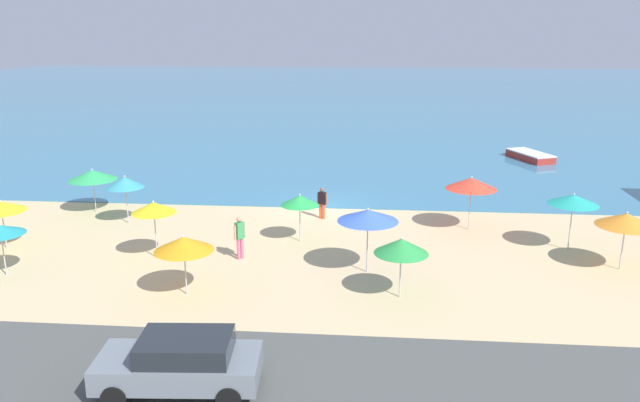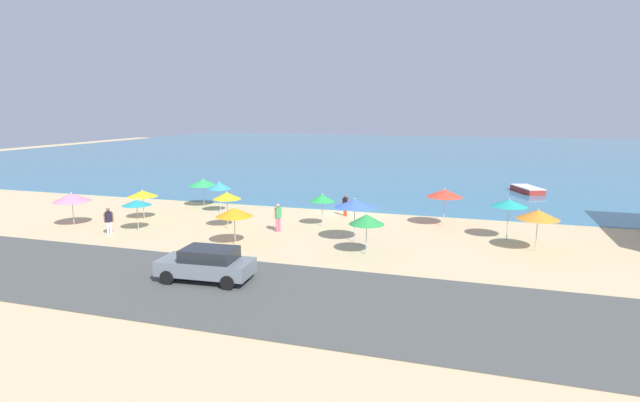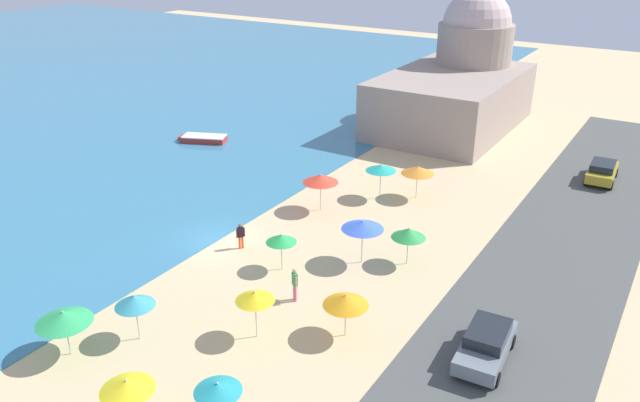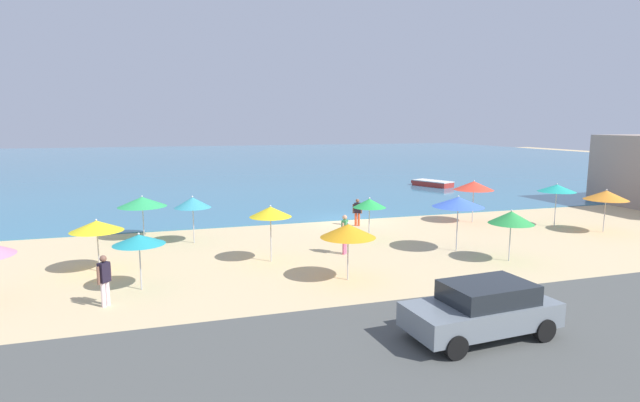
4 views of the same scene
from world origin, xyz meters
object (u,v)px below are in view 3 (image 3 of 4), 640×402
at_px(beach_umbrella_8, 409,233).
at_px(parked_car_0, 602,171).
at_px(beach_umbrella_11, 135,301).
at_px(beach_umbrella_12, 363,225).
at_px(beach_umbrella_10, 281,238).
at_px(bather_0, 295,283).
at_px(beach_umbrella_6, 321,179).
at_px(beach_umbrella_9, 381,168).
at_px(beach_umbrella_7, 346,300).
at_px(harbor_fortress, 461,80).
at_px(beach_umbrella_2, 64,317).
at_px(parked_car_1, 486,344).
at_px(skiff_nearshore, 204,139).
at_px(beach_umbrella_1, 418,170).
at_px(beach_umbrella_4, 255,296).
at_px(beach_umbrella_5, 218,388).
at_px(bather_2, 241,235).
at_px(beach_umbrella_3, 127,385).

height_order(beach_umbrella_8, parked_car_0, beach_umbrella_8).
relative_size(beach_umbrella_11, beach_umbrella_12, 0.91).
relative_size(beach_umbrella_10, bather_0, 1.21).
xyz_separation_m(beach_umbrella_6, beach_umbrella_8, (-3.55, -7.97, -0.32)).
bearing_deg(beach_umbrella_8, beach_umbrella_9, 36.52).
xyz_separation_m(beach_umbrella_7, beach_umbrella_8, (7.66, 0.40, 0.01)).
relative_size(parked_car_0, harbor_fortress, 0.25).
distance_m(beach_umbrella_9, harbor_fortress, 20.66).
distance_m(beach_umbrella_2, bather_0, 10.82).
bearing_deg(parked_car_0, parked_car_1, 178.75).
bearing_deg(parked_car_1, skiff_nearshore, 62.34).
distance_m(beach_umbrella_1, beach_umbrella_10, 13.26).
xyz_separation_m(beach_umbrella_9, harbor_fortress, (20.48, 2.03, 1.85)).
bearing_deg(beach_umbrella_4, parked_car_0, -19.26).
relative_size(beach_umbrella_7, beach_umbrella_10, 1.02).
xyz_separation_m(beach_umbrella_6, harbor_fortress, (24.37, -0.44, 1.85)).
bearing_deg(beach_umbrella_1, beach_umbrella_5, -173.71).
relative_size(beach_umbrella_5, beach_umbrella_12, 0.80).
bearing_deg(beach_umbrella_10, beach_umbrella_6, 16.80).
relative_size(beach_umbrella_6, beach_umbrella_12, 0.98).
xyz_separation_m(beach_umbrella_7, bather_2, (4.14, 9.47, -1.03)).
bearing_deg(beach_umbrella_10, beach_umbrella_7, -119.63).
xyz_separation_m(beach_umbrella_5, parked_car_0, (34.03, -7.78, -0.99)).
bearing_deg(beach_umbrella_3, beach_umbrella_8, -12.21).
xyz_separation_m(parked_car_0, harbor_fortress, (9.07, 14.58, 3.24)).
xyz_separation_m(beach_umbrella_5, beach_umbrella_8, (15.18, -0.74, 0.08)).
relative_size(beach_umbrella_10, parked_car_1, 0.50).
bearing_deg(bather_2, beach_umbrella_11, -170.70).
relative_size(beach_umbrella_2, harbor_fortress, 0.14).
distance_m(beach_umbrella_4, bather_0, 3.68).
bearing_deg(beach_umbrella_8, skiff_nearshore, 67.30).
bearing_deg(beach_umbrella_12, skiff_nearshore, 62.71).
bearing_deg(beach_umbrella_8, beach_umbrella_11, 149.82).
bearing_deg(beach_umbrella_6, beach_umbrella_5, -158.89).
bearing_deg(beach_umbrella_3, parked_car_0, -16.65).
xyz_separation_m(bather_2, harbor_fortress, (31.45, -1.53, 3.20)).
distance_m(bather_2, parked_car_1, 15.76).
bearing_deg(bather_0, beach_umbrella_5, -164.01).
height_order(beach_umbrella_5, parked_car_0, beach_umbrella_5).
bearing_deg(harbor_fortress, beach_umbrella_9, -174.35).
xyz_separation_m(beach_umbrella_6, parked_car_0, (15.30, -15.01, -1.39)).
xyz_separation_m(bather_0, harbor_fortress, (34.38, 4.30, 3.07)).
xyz_separation_m(beach_umbrella_3, beach_umbrella_10, (12.67, 1.96, 0.03)).
relative_size(beach_umbrella_5, bather_2, 1.31).
relative_size(beach_umbrella_11, harbor_fortress, 0.14).
bearing_deg(beach_umbrella_3, beach_umbrella_2, 74.84).
bearing_deg(parked_car_1, harbor_fortress, 22.50).
bearing_deg(bather_0, beach_umbrella_4, -176.39).
distance_m(beach_umbrella_4, beach_umbrella_9, 17.56).
xyz_separation_m(beach_umbrella_9, bather_0, (-13.90, -2.27, -1.22)).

